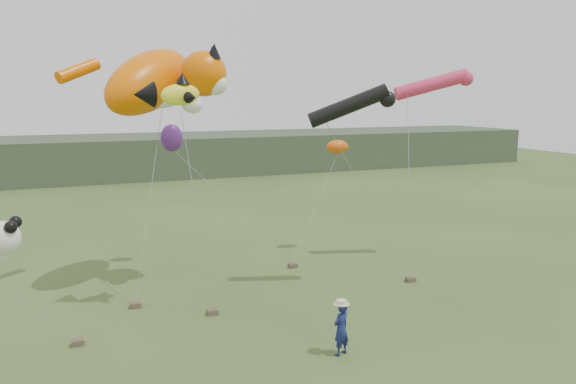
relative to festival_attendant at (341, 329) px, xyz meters
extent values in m
plane|color=#385123|center=(0.17, 0.13, -0.86)|extent=(120.00, 120.00, 0.00)
cube|color=#2D3D28|center=(0.17, 45.13, 1.14)|extent=(90.00, 12.00, 4.00)
imported|color=navy|center=(0.00, 0.00, 0.00)|extent=(0.74, 0.63, 1.72)
cube|color=brown|center=(-5.51, 6.59, -0.76)|extent=(0.40, 0.32, 0.21)
cube|color=brown|center=(-2.92, 4.77, -0.76)|extent=(0.40, 0.32, 0.21)
cube|color=brown|center=(6.15, 5.17, -0.76)|extent=(0.40, 0.32, 0.21)
cube|color=brown|center=(-7.70, 3.87, -0.76)|extent=(0.40, 0.32, 0.21)
cube|color=brown|center=(2.13, 9.05, -0.76)|extent=(0.40, 0.32, 0.21)
ellipsoid|color=#EB6400|center=(-4.25, 9.30, 7.84)|extent=(5.59, 5.39, 3.95)
sphere|color=#EB6400|center=(-2.17, 8.26, 8.16)|extent=(1.87, 1.87, 1.87)
cone|color=black|center=(-1.86, 7.74, 9.04)|extent=(0.58, 0.71, 0.70)
cone|color=black|center=(-1.65, 8.78, 9.04)|extent=(0.58, 0.67, 0.66)
sphere|color=white|center=(-1.76, 7.95, 7.74)|extent=(0.94, 0.94, 0.94)
ellipsoid|color=white|center=(-4.04, 8.99, 7.01)|extent=(1.83, 0.91, 0.57)
sphere|color=white|center=(-2.80, 7.64, 6.91)|extent=(0.73, 0.73, 0.73)
sphere|color=white|center=(-2.59, 9.10, 6.91)|extent=(0.73, 0.73, 0.73)
cylinder|color=#EB6400|center=(-6.96, 10.14, 8.26)|extent=(1.94, 1.42, 1.13)
ellipsoid|color=#FFFC2A|center=(-3.69, 5.71, 7.29)|extent=(1.59, 0.84, 0.88)
cone|color=black|center=(-4.95, 6.03, 7.29)|extent=(0.86, 1.04, 0.94)
cone|color=black|center=(-3.59, 5.71, 7.86)|extent=(0.52, 0.52, 0.42)
cone|color=black|center=(-3.38, 5.19, 7.18)|extent=(0.55, 0.59, 0.42)
cone|color=black|center=(-3.38, 6.24, 7.18)|extent=(0.55, 0.59, 0.42)
cylinder|color=black|center=(3.19, 5.72, 6.84)|extent=(3.36, 1.82, 1.82)
sphere|color=black|center=(4.70, 5.18, 7.11)|extent=(0.67, 0.67, 0.67)
cylinder|color=#D52B53|center=(8.89, 8.00, 7.78)|extent=(3.59, 1.77, 1.54)
sphere|color=#D52B53|center=(10.48, 7.43, 8.07)|extent=(0.70, 0.70, 0.70)
sphere|color=white|center=(-9.62, 3.73, 2.99)|extent=(1.04, 1.04, 1.04)
sphere|color=black|center=(-9.35, 3.39, 3.38)|extent=(0.38, 0.38, 0.38)
sphere|color=black|center=(-9.27, 4.13, 3.38)|extent=(0.38, 0.38, 0.38)
ellipsoid|color=#D7540A|center=(5.47, 11.08, 4.65)|extent=(1.21, 0.71, 0.71)
ellipsoid|color=#512176|center=(-2.95, 11.66, 5.30)|extent=(1.05, 0.70, 1.29)
camera|label=1|loc=(-7.84, -14.81, 7.22)|focal=35.00mm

